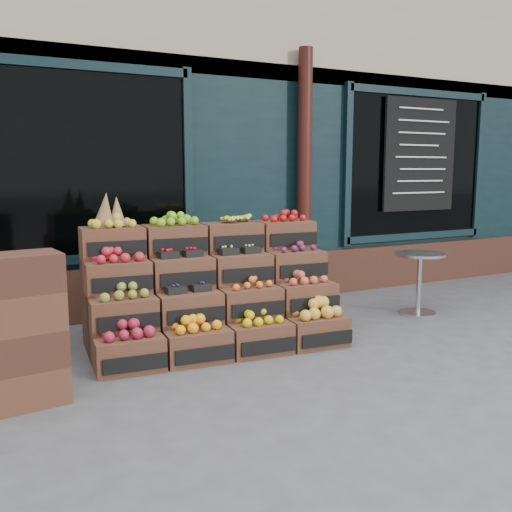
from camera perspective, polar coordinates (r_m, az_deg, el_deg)
name	(u,v)px	position (r m, az deg, el deg)	size (l,w,h in m)	color
ground	(310,356)	(5.32, 5.47, -9.95)	(60.00, 60.00, 0.00)	#4C4C4F
shop_facade	(143,126)	(9.76, -11.20, 12.62)	(12.00, 6.24, 4.80)	black
crate_display	(211,297)	(5.62, -4.55, -4.09)	(2.47, 1.36, 1.49)	#543121
spare_crates	(23,330)	(4.45, -22.30, -6.86)	(0.59, 0.44, 1.11)	#543121
bistro_table	(419,276)	(6.95, 16.00, -1.95)	(0.58, 0.58, 0.73)	silver
shopkeeper	(62,221)	(7.10, -18.83, 3.31)	(0.80, 0.52, 2.18)	#185527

